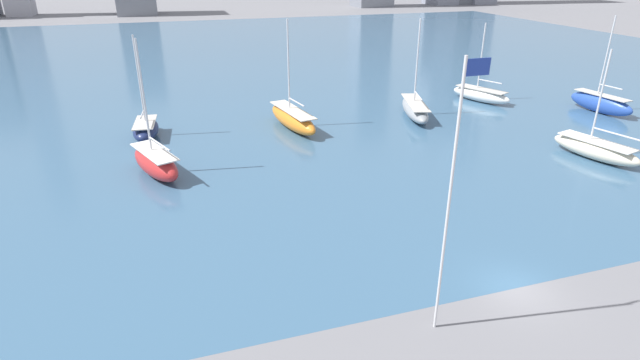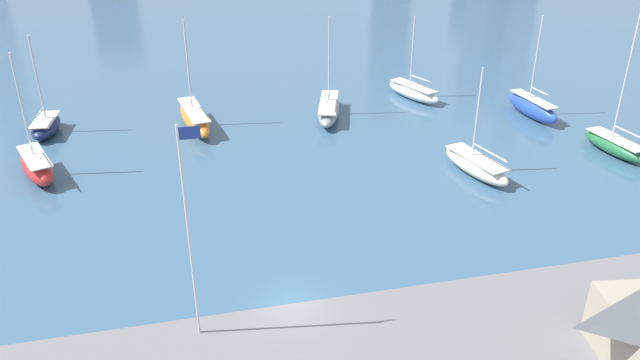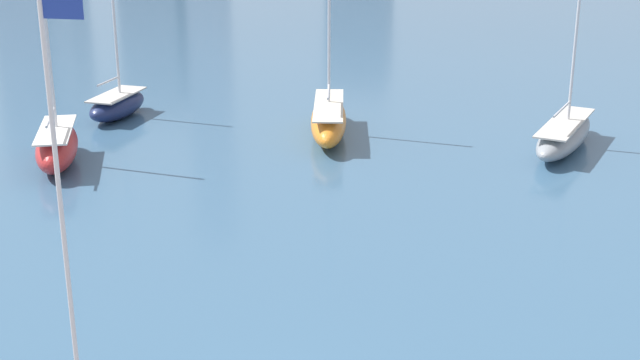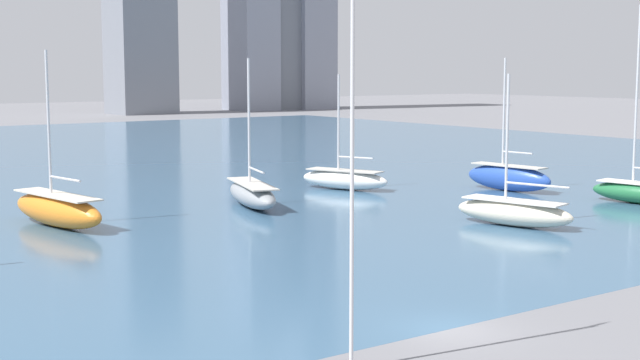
# 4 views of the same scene
# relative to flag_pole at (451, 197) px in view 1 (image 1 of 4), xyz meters

# --- Properties ---
(ground_plane) EXTENTS (500.00, 500.00, 0.00)m
(ground_plane) POSITION_rel_flag_pole_xyz_m (5.90, 1.43, -7.25)
(ground_plane) COLOR slate
(harbor_water) EXTENTS (180.00, 140.00, 0.00)m
(harbor_water) POSITION_rel_flag_pole_xyz_m (5.90, 71.43, -7.25)
(harbor_water) COLOR #385B7A
(harbor_water) RESTS_ON ground_plane
(flag_pole) EXTENTS (1.24, 0.14, 13.50)m
(flag_pole) POSITION_rel_flag_pole_xyz_m (0.00, 0.00, 0.00)
(flag_pole) COLOR silver
(flag_pole) RESTS_ON ground_plane
(sailboat_cream) EXTENTS (4.24, 8.56, 9.86)m
(sailboat_cream) POSITION_rel_flag_pole_xyz_m (25.65, 16.05, -6.32)
(sailboat_cream) COLOR beige
(sailboat_cream) RESTS_ON harbor_water
(sailboat_red) EXTENTS (4.84, 7.91, 11.34)m
(sailboat_red) POSITION_rel_flag_pole_xyz_m (-12.97, 24.27, -6.08)
(sailboat_red) COLOR #B72828
(sailboat_red) RESTS_ON harbor_water
(sailboat_navy) EXTENTS (3.06, 6.44, 10.26)m
(sailboat_navy) POSITION_rel_flag_pole_xyz_m (-13.79, 34.83, -6.32)
(sailboat_navy) COLOR #19234C
(sailboat_navy) RESTS_ON harbor_water
(sailboat_blue) EXTENTS (2.78, 8.41, 11.10)m
(sailboat_blue) POSITION_rel_flag_pole_xyz_m (38.05, 27.91, -6.08)
(sailboat_blue) COLOR #284CA8
(sailboat_blue) RESTS_ON harbor_water
(sailboat_gray) EXTENTS (5.06, 10.11, 10.96)m
(sailboat_gray) POSITION_rel_flag_pole_xyz_m (16.04, 33.01, -6.29)
(sailboat_gray) COLOR gray
(sailboat_gray) RESTS_ON harbor_water
(sailboat_white) EXTENTS (5.19, 8.35, 9.73)m
(sailboat_white) POSITION_rel_flag_pole_xyz_m (27.39, 36.62, -6.34)
(sailboat_white) COLOR white
(sailboat_white) RESTS_ON harbor_water
(sailboat_orange) EXTENTS (3.90, 10.39, 11.39)m
(sailboat_orange) POSITION_rel_flag_pole_xyz_m (1.37, 33.11, -6.12)
(sailboat_orange) COLOR orange
(sailboat_orange) RESTS_ON harbor_water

